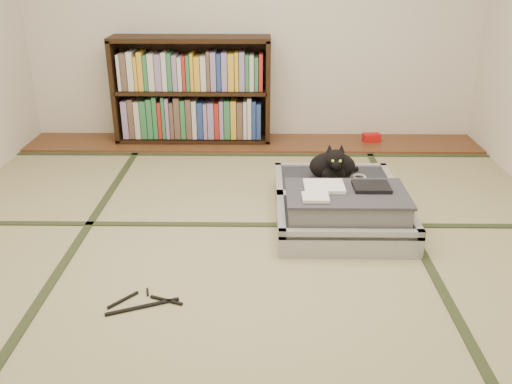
{
  "coord_description": "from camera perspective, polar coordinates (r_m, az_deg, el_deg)",
  "views": [
    {
      "loc": [
        0.09,
        -2.63,
        1.55
      ],
      "look_at": [
        0.05,
        0.35,
        0.25
      ],
      "focal_mm": 38.0,
      "sensor_mm": 36.0,
      "label": 1
    }
  ],
  "objects": [
    {
      "name": "wood_strip",
      "position": [
        4.88,
        -0.34,
        5.18
      ],
      "size": [
        4.0,
        0.5,
        0.02
      ],
      "primitive_type": "cube",
      "color": "brown",
      "rests_on": "ground"
    },
    {
      "name": "bookcase",
      "position": [
        4.86,
        -6.72,
        10.37
      ],
      "size": [
        1.37,
        0.31,
        0.92
      ],
      "color": "black",
      "rests_on": "wood_strip"
    },
    {
      "name": "suitcase",
      "position": [
        3.46,
        8.85,
        -1.31
      ],
      "size": [
        0.8,
        1.07,
        0.32
      ],
      "color": "#A2A2A7",
      "rests_on": "floor"
    },
    {
      "name": "tatami_borders",
      "position": [
        3.49,
        -0.79,
        -2.75
      ],
      "size": [
        4.0,
        4.5,
        0.01
      ],
      "color": "#2D381E",
      "rests_on": "ground"
    },
    {
      "name": "hanger",
      "position": [
        2.73,
        -11.74,
        -11.38
      ],
      "size": [
        0.36,
        0.23,
        0.01
      ],
      "color": "black",
      "rests_on": "floor"
    },
    {
      "name": "cat",
      "position": [
        3.66,
        8.12,
        2.73
      ],
      "size": [
        0.36,
        0.36,
        0.29
      ],
      "color": "black",
      "rests_on": "suitcase"
    },
    {
      "name": "floor",
      "position": [
        3.05,
        -1.03,
        -6.94
      ],
      "size": [
        4.5,
        4.5,
        0.0
      ],
      "primitive_type": "plane",
      "color": "tan",
      "rests_on": "ground"
    },
    {
      "name": "cable_coil",
      "position": [
        3.75,
        10.73,
        1.49
      ],
      "size": [
        0.11,
        0.11,
        0.03
      ],
      "color": "white",
      "rests_on": "suitcase"
    },
    {
      "name": "red_item",
      "position": [
        4.99,
        12.06,
        5.62
      ],
      "size": [
        0.16,
        0.11,
        0.07
      ],
      "primitive_type": "cube",
      "rotation": [
        0.0,
        0.0,
        0.14
      ],
      "color": "red",
      "rests_on": "wood_strip"
    }
  ]
}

